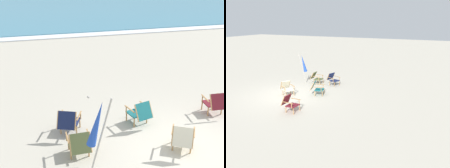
# 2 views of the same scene
# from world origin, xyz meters

# --- Properties ---
(ground_plane) EXTENTS (80.00, 80.00, 0.00)m
(ground_plane) POSITION_xyz_m (0.00, 0.00, 0.00)
(ground_plane) COLOR #B7AF9E
(beach_chair_mid_center) EXTENTS (0.62, 0.76, 0.79)m
(beach_chair_mid_center) POSITION_xyz_m (1.79, 1.53, 0.43)
(beach_chair_mid_center) COLOR maroon
(beach_chair_mid_center) RESTS_ON ground
(beach_chair_back_right) EXTENTS (0.61, 0.79, 0.78)m
(beach_chair_back_right) POSITION_xyz_m (-2.76, 0.30, 0.42)
(beach_chair_back_right) COLOR #515B33
(beach_chair_back_right) RESTS_ON ground
(beach_chair_front_left) EXTENTS (0.76, 0.88, 0.79)m
(beach_chair_front_left) POSITION_xyz_m (-0.76, 1.49, 0.42)
(beach_chair_front_left) COLOR #196066
(beach_chair_front_left) RESTS_ON ground
(beach_chair_front_right) EXTENTS (0.80, 0.90, 0.79)m
(beach_chair_front_right) POSITION_xyz_m (-2.91, 1.46, 0.42)
(beach_chair_front_right) COLOR #19234C
(beach_chair_front_right) RESTS_ON ground
(beach_chair_back_left) EXTENTS (0.86, 0.93, 0.79)m
(beach_chair_back_left) POSITION_xyz_m (-0.08, -0.06, 0.42)
(beach_chair_back_left) COLOR beige
(beach_chair_back_left) RESTS_ON ground
(umbrella_furled_blue) EXTENTS (0.62, 0.37, 2.07)m
(umbrella_furled_blue) POSITION_xyz_m (-2.43, -0.44, 1.35)
(umbrella_furled_blue) COLOR #B7B2A8
(umbrella_furled_blue) RESTS_ON ground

